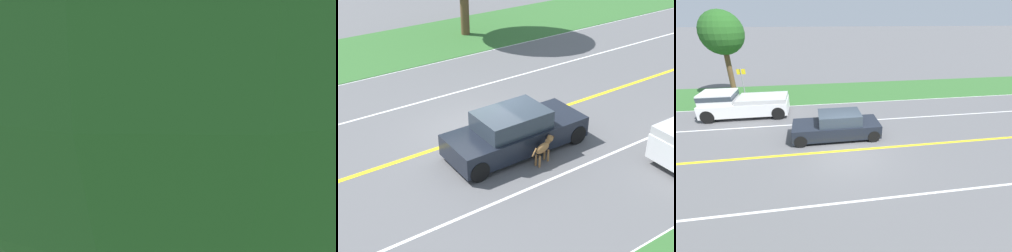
# 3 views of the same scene
# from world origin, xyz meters

# --- Properties ---
(ground_plane) EXTENTS (400.00, 400.00, 0.00)m
(ground_plane) POSITION_xyz_m (0.00, 0.00, 0.00)
(ground_plane) COLOR #5B5B5E
(centre_divider_line) EXTENTS (0.18, 160.00, 0.01)m
(centre_divider_line) POSITION_xyz_m (0.00, 0.00, 0.00)
(centre_divider_line) COLOR yellow
(centre_divider_line) RESTS_ON ground
(lane_edge_line_right) EXTENTS (0.14, 160.00, 0.01)m
(lane_edge_line_right) POSITION_xyz_m (7.00, 0.00, 0.00)
(lane_edge_line_right) COLOR white
(lane_edge_line_right) RESTS_ON ground
(lane_edge_line_left) EXTENTS (0.14, 160.00, 0.01)m
(lane_edge_line_left) POSITION_xyz_m (-7.00, 0.00, 0.00)
(lane_edge_line_left) COLOR white
(lane_edge_line_left) RESTS_ON ground
(lane_dash_same_dir) EXTENTS (0.10, 160.00, 0.01)m
(lane_dash_same_dir) POSITION_xyz_m (3.50, 0.00, 0.00)
(lane_dash_same_dir) COLOR white
(lane_dash_same_dir) RESTS_ON ground
(lane_dash_oncoming) EXTENTS (0.10, 160.00, 0.01)m
(lane_dash_oncoming) POSITION_xyz_m (-3.50, 0.00, 0.00)
(lane_dash_oncoming) COLOR white
(lane_dash_oncoming) RESTS_ON ground
(grass_verge_left) EXTENTS (6.00, 160.00, 0.03)m
(grass_verge_left) POSITION_xyz_m (-10.00, 0.00, 0.01)
(grass_verge_left) COLOR #33662D
(grass_verge_left) RESTS_ON ground
(ego_car) EXTENTS (1.84, 4.70, 1.46)m
(ego_car) POSITION_xyz_m (1.51, 0.30, 0.68)
(ego_car) COLOR black
(ego_car) RESTS_ON ground
(dog) EXTENTS (0.42, 1.11, 0.87)m
(dog) POSITION_xyz_m (2.63, 0.62, 0.55)
(dog) COLOR olive
(dog) RESTS_ON ground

